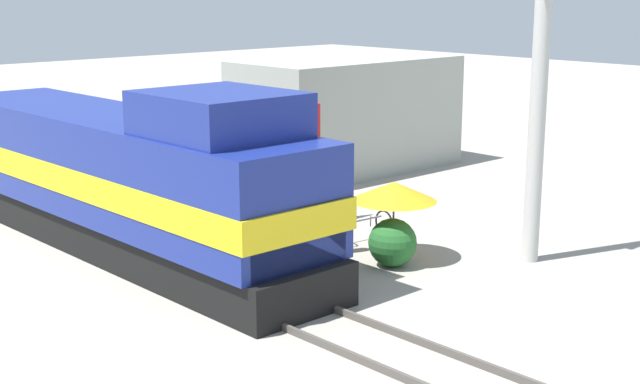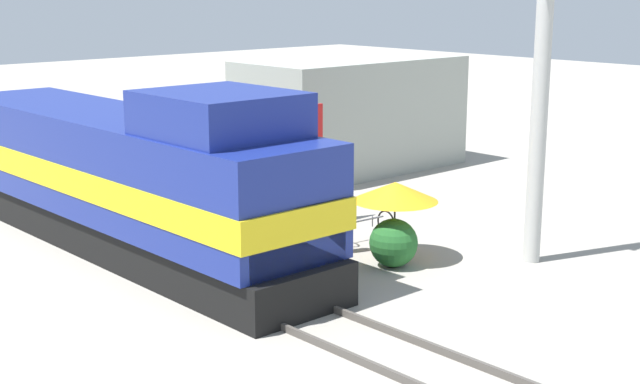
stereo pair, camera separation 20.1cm
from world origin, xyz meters
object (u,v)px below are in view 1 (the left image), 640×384
locomotive (128,179)px  person_bystander (338,219)px  utility_pole (539,86)px  vendor_umbrella (394,191)px  bicycle (363,227)px  billboard_sign (295,139)px

locomotive → person_bystander: 5.45m
utility_pole → vendor_umbrella: utility_pole is taller
utility_pole → bicycle: 5.97m
locomotive → bicycle: 6.30m
utility_pole → vendor_umbrella: bearing=135.6°
billboard_sign → bicycle: billboard_sign is taller
utility_pole → billboard_sign: bearing=108.8°
billboard_sign → utility_pole: bearing=-71.2°
billboard_sign → person_bystander: 3.25m
utility_pole → person_bystander: utility_pole is taller
utility_pole → vendor_umbrella: 4.28m
vendor_umbrella → bicycle: 2.32m
utility_pole → vendor_umbrella: (-2.43, 2.38, -2.60)m
locomotive → bicycle: locomotive is taller
locomotive → billboard_sign: locomotive is taller
vendor_umbrella → billboard_sign: bearing=86.2°
vendor_umbrella → billboard_sign: (0.26, 3.98, 0.79)m
locomotive → bicycle: bearing=-34.2°
person_bystander → bicycle: bearing=17.3°
person_bystander → vendor_umbrella: bearing=-64.4°
bicycle → utility_pole: bearing=-152.5°
bicycle → vendor_umbrella: bearing=162.5°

